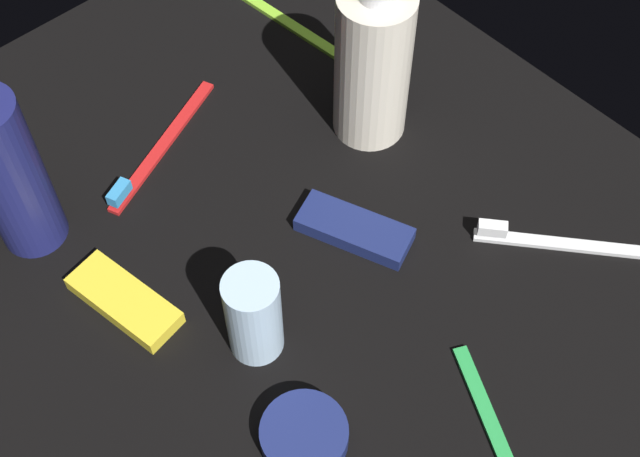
% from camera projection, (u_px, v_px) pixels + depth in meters
% --- Properties ---
extents(ground_plane, '(0.84, 0.64, 0.01)m').
position_uv_depth(ground_plane, '(320.00, 251.00, 0.78)').
color(ground_plane, black).
extents(lotion_bottle, '(0.06, 0.06, 0.19)m').
position_uv_depth(lotion_bottle, '(9.00, 174.00, 0.72)').
color(lotion_bottle, navy).
rests_on(lotion_bottle, ground_plane).
extents(bodywash_bottle, '(0.07, 0.07, 0.18)m').
position_uv_depth(bodywash_bottle, '(373.00, 64.00, 0.79)').
color(bodywash_bottle, silver).
rests_on(bodywash_bottle, ground_plane).
extents(deodorant_stick, '(0.05, 0.05, 0.09)m').
position_uv_depth(deodorant_stick, '(254.00, 315.00, 0.69)').
color(deodorant_stick, silver).
rests_on(deodorant_stick, ground_plane).
extents(toothbrush_red, '(0.08, 0.17, 0.02)m').
position_uv_depth(toothbrush_red, '(157.00, 150.00, 0.84)').
color(toothbrush_red, red).
rests_on(toothbrush_red, ground_plane).
extents(toothbrush_white, '(0.15, 0.13, 0.02)m').
position_uv_depth(toothbrush_white, '(562.00, 242.00, 0.78)').
color(toothbrush_white, white).
rests_on(toothbrush_white, ground_plane).
extents(toothbrush_lime, '(0.18, 0.03, 0.02)m').
position_uv_depth(toothbrush_lime, '(273.00, 11.00, 0.95)').
color(toothbrush_lime, '#8CD133').
rests_on(toothbrush_lime, ground_plane).
extents(snack_bar_yellow, '(0.11, 0.06, 0.01)m').
position_uv_depth(snack_bar_yellow, '(124.00, 301.00, 0.74)').
color(snack_bar_yellow, yellow).
rests_on(snack_bar_yellow, ground_plane).
extents(snack_bar_navy, '(0.11, 0.08, 0.01)m').
position_uv_depth(snack_bar_navy, '(354.00, 229.00, 0.78)').
color(snack_bar_navy, navy).
rests_on(snack_bar_navy, ground_plane).
extents(cream_tin_right, '(0.07, 0.07, 0.02)m').
position_uv_depth(cream_tin_right, '(304.00, 436.00, 0.67)').
color(cream_tin_right, navy).
rests_on(cream_tin_right, ground_plane).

